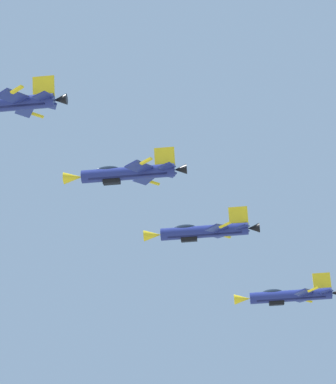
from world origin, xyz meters
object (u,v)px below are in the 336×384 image
(fighter_jet_left_wing, at_px, (126,174))
(fighter_jet_left_outer, at_px, (289,296))
(fighter_jet_lead, at_px, (2,104))
(fighter_jet_right_wing, at_px, (202,232))

(fighter_jet_left_wing, xyz_separation_m, fighter_jet_left_outer, (26.03, 20.02, 0.04))
(fighter_jet_lead, distance_m, fighter_jet_left_outer, 50.55)
(fighter_jet_left_wing, height_order, fighter_jet_left_outer, fighter_jet_left_wing)
(fighter_jet_left_wing, xyz_separation_m, fighter_jet_right_wing, (11.33, 8.91, 0.12))
(fighter_jet_lead, height_order, fighter_jet_right_wing, fighter_jet_right_wing)
(fighter_jet_lead, bearing_deg, fighter_jet_right_wing, -44.10)
(fighter_jet_right_wing, bearing_deg, fighter_jet_left_wing, 141.08)
(fighter_jet_left_outer, bearing_deg, fighter_jet_right_wing, 139.99)
(fighter_jet_left_wing, distance_m, fighter_jet_left_outer, 32.84)
(fighter_jet_lead, xyz_separation_m, fighter_jet_left_outer, (41.67, 28.62, 0.03))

